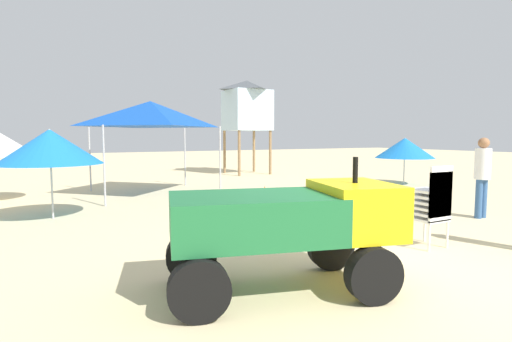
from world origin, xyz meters
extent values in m
plane|color=beige|center=(0.00, 0.00, 0.00)|extent=(80.00, 80.00, 0.00)
cube|color=#1E6B38|center=(-2.04, 0.32, 0.85)|extent=(2.03, 1.54, 0.50)
cube|color=yellow|center=(-0.88, 0.00, 0.90)|extent=(1.06, 1.27, 0.60)
cylinder|color=black|center=(-0.88, 0.00, 1.35)|extent=(0.07, 0.07, 0.30)
cylinder|color=black|center=(-0.79, 0.54, 0.30)|extent=(0.63, 0.33, 0.60)
cylinder|color=black|center=(-1.08, -0.52, 0.30)|extent=(0.63, 0.33, 0.60)
cylinder|color=black|center=(-2.52, 1.02, 0.30)|extent=(0.63, 0.33, 0.60)
cylinder|color=black|center=(-2.81, -0.04, 0.30)|extent=(0.63, 0.33, 0.60)
cube|color=white|center=(1.25, 0.68, 0.44)|extent=(0.48, 0.48, 0.04)
cube|color=white|center=(1.25, 0.46, 0.64)|extent=(0.48, 0.04, 0.40)
cube|color=white|center=(1.25, 0.68, 0.53)|extent=(0.48, 0.48, 0.04)
cube|color=white|center=(1.25, 0.46, 0.73)|extent=(0.48, 0.04, 0.40)
cube|color=white|center=(1.25, 0.68, 0.62)|extent=(0.48, 0.48, 0.04)
cube|color=white|center=(1.25, 0.46, 0.82)|extent=(0.48, 0.04, 0.40)
cube|color=white|center=(1.25, 0.68, 0.71)|extent=(0.48, 0.48, 0.04)
cube|color=white|center=(1.25, 0.46, 0.91)|extent=(0.48, 0.04, 0.40)
cube|color=white|center=(1.25, 0.68, 0.80)|extent=(0.48, 0.48, 0.04)
cube|color=white|center=(1.25, 0.46, 1.00)|extent=(0.48, 0.04, 0.40)
cube|color=white|center=(1.25, 0.68, 0.89)|extent=(0.48, 0.48, 0.04)
cube|color=white|center=(1.25, 0.46, 1.09)|extent=(0.48, 0.04, 0.40)
cylinder|color=white|center=(1.46, 0.89, 0.21)|extent=(0.04, 0.04, 0.42)
cylinder|color=white|center=(1.04, 0.89, 0.21)|extent=(0.04, 0.04, 0.42)
cylinder|color=white|center=(1.46, 0.47, 0.21)|extent=(0.04, 0.04, 0.42)
cylinder|color=white|center=(1.04, 0.47, 0.21)|extent=(0.04, 0.04, 0.42)
ellipsoid|color=yellow|center=(0.61, 3.02, 0.04)|extent=(2.25, 0.39, 0.08)
ellipsoid|color=green|center=(0.64, 3.00, 0.12)|extent=(2.30, 0.52, 0.08)
ellipsoid|color=green|center=(0.80, 2.84, 0.20)|extent=(2.48, 0.78, 0.08)
ellipsoid|color=orange|center=(0.87, 2.92, 0.28)|extent=(1.94, 0.71, 0.08)
cylinder|color=#33598C|center=(4.04, 1.61, 0.41)|extent=(0.14, 0.14, 0.83)
cylinder|color=#33598C|center=(4.20, 1.61, 0.41)|extent=(0.14, 0.14, 0.83)
cylinder|color=white|center=(4.12, 1.61, 1.15)|extent=(0.32, 0.32, 0.65)
sphere|color=#9E6B47|center=(4.12, 1.61, 1.59)|extent=(0.22, 0.22, 0.22)
cylinder|color=#B2B2B7|center=(-2.69, 6.90, 1.01)|extent=(0.05, 0.05, 2.01)
cylinder|color=#B2B2B7|center=(0.41, 6.90, 1.01)|extent=(0.05, 0.05, 2.01)
cylinder|color=#B2B2B7|center=(-2.69, 10.00, 1.01)|extent=(0.05, 0.05, 2.01)
cylinder|color=#B2B2B7|center=(0.41, 10.00, 1.01)|extent=(0.05, 0.05, 2.01)
pyramid|color=#144CB2|center=(-1.14, 8.45, 2.39)|extent=(3.10, 3.10, 0.75)
cylinder|color=olive|center=(3.54, 12.07, 0.99)|extent=(0.12, 0.12, 1.98)
cylinder|color=olive|center=(5.10, 12.07, 0.99)|extent=(0.12, 0.12, 1.98)
cylinder|color=olive|center=(3.54, 13.63, 0.99)|extent=(0.12, 0.12, 1.98)
cylinder|color=olive|center=(5.10, 13.63, 0.99)|extent=(0.12, 0.12, 1.98)
cube|color=silver|center=(4.32, 12.85, 2.88)|extent=(1.80, 1.80, 1.80)
pyramid|color=#4C5156|center=(4.32, 12.85, 4.01)|extent=(1.98, 1.98, 0.45)
cylinder|color=beige|center=(7.41, 6.54, 0.83)|extent=(0.04, 0.04, 1.67)
cone|color=blue|center=(7.41, 6.54, 1.31)|extent=(2.05, 2.05, 0.72)
cylinder|color=beige|center=(-3.87, 5.87, 0.94)|extent=(0.04, 0.04, 1.88)
cone|color=blue|center=(-3.87, 5.87, 1.52)|extent=(2.09, 2.09, 0.73)
cone|color=orange|center=(0.77, 5.00, 0.25)|extent=(0.36, 0.36, 0.51)
camera|label=1|loc=(-4.08, -3.48, 1.74)|focal=28.08mm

